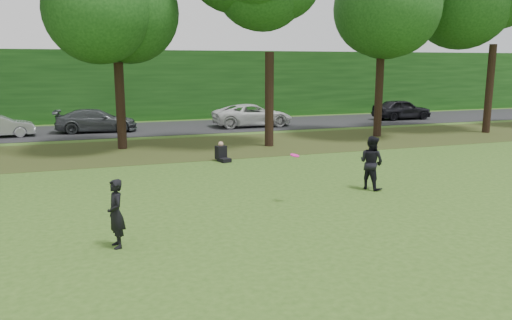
{
  "coord_description": "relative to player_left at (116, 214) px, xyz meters",
  "views": [
    {
      "loc": [
        -4.66,
        -10.79,
        4.07
      ],
      "look_at": [
        -0.01,
        2.69,
        1.3
      ],
      "focal_mm": 35.0,
      "sensor_mm": 36.0,
      "label": 1
    }
  ],
  "objects": [
    {
      "name": "ground",
      "position": [
        4.13,
        -0.31,
        -0.78
      ],
      "size": [
        120.0,
        120.0,
        0.0
      ],
      "primitive_type": "plane",
      "color": "#304F18",
      "rests_on": "ground"
    },
    {
      "name": "leaf_litter",
      "position": [
        4.13,
        12.69,
        -0.78
      ],
      "size": [
        60.0,
        7.0,
        0.01
      ],
      "primitive_type": "cube",
      "color": "#413917",
      "rests_on": "ground"
    },
    {
      "name": "street",
      "position": [
        4.13,
        20.69,
        -0.77
      ],
      "size": [
        70.0,
        7.0,
        0.02
      ],
      "primitive_type": "cube",
      "color": "black",
      "rests_on": "ground"
    },
    {
      "name": "far_hedge",
      "position": [
        4.13,
        26.69,
        1.72
      ],
      "size": [
        70.0,
        3.0,
        5.0
      ],
      "primitive_type": "cube",
      "color": "#153E11",
      "rests_on": "ground"
    },
    {
      "name": "player_left",
      "position": [
        0.0,
        0.0,
        0.0
      ],
      "size": [
        0.47,
        0.63,
        1.56
      ],
      "primitive_type": "imported",
      "rotation": [
        0.0,
        0.0,
        -1.39
      ],
      "color": "black",
      "rests_on": "ground"
    },
    {
      "name": "player_right",
      "position": [
        8.25,
        2.77,
        0.1
      ],
      "size": [
        0.95,
        1.05,
        1.76
      ],
      "primitive_type": "imported",
      "rotation": [
        0.0,
        0.0,
        1.98
      ],
      "color": "black",
      "rests_on": "ground"
    },
    {
      "name": "parked_cars",
      "position": [
        4.06,
        19.98,
        -0.06
      ],
      "size": [
        41.09,
        2.8,
        1.48
      ],
      "color": "black",
      "rests_on": "street"
    },
    {
      "name": "frisbee",
      "position": [
        5.2,
        2.02,
        0.65
      ],
      "size": [
        0.34,
        0.34,
        0.11
      ],
      "color": "#EB1392",
      "rests_on": "ground"
    },
    {
      "name": "seated_person",
      "position": [
        4.87,
        8.98,
        -0.47
      ],
      "size": [
        0.58,
        0.81,
        0.83
      ],
      "rotation": [
        0.0,
        0.0,
        0.25
      ],
      "color": "black",
      "rests_on": "ground"
    }
  ]
}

